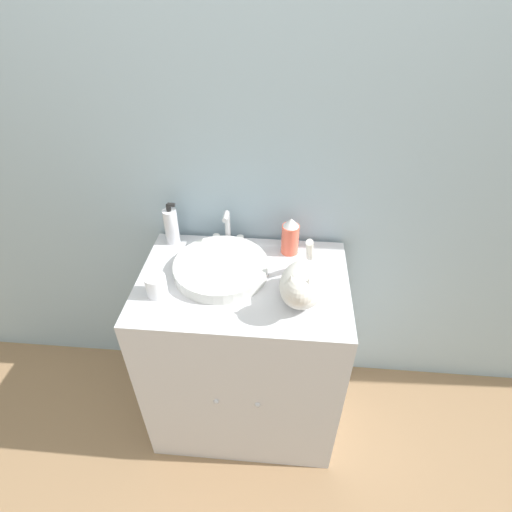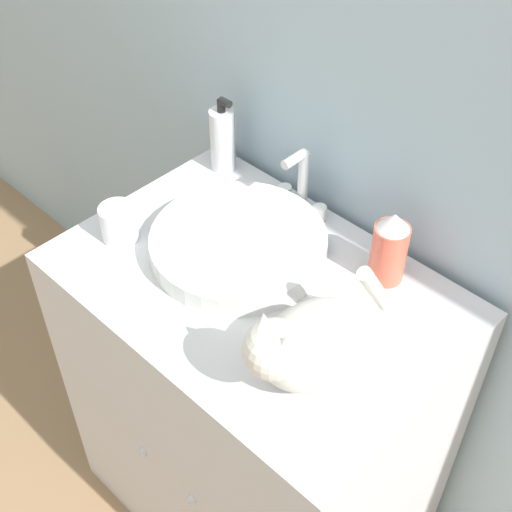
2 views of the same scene
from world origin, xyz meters
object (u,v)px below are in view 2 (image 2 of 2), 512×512
at_px(soap_bottle, 223,139).
at_px(cat, 309,344).
at_px(spray_bottle, 390,248).
at_px(cup, 119,223).

bearing_deg(soap_bottle, cat, -30.52).
distance_m(cat, soap_bottle, 0.65).
relative_size(cat, spray_bottle, 1.99).
bearing_deg(soap_bottle, cup, -85.94).
relative_size(soap_bottle, cup, 2.38).
bearing_deg(cup, soap_bottle, 94.06).
xyz_separation_m(cat, spray_bottle, (-0.05, 0.30, -0.00)).
height_order(cat, cup, cat).
bearing_deg(spray_bottle, cup, -147.99).
distance_m(cat, cup, 0.54).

